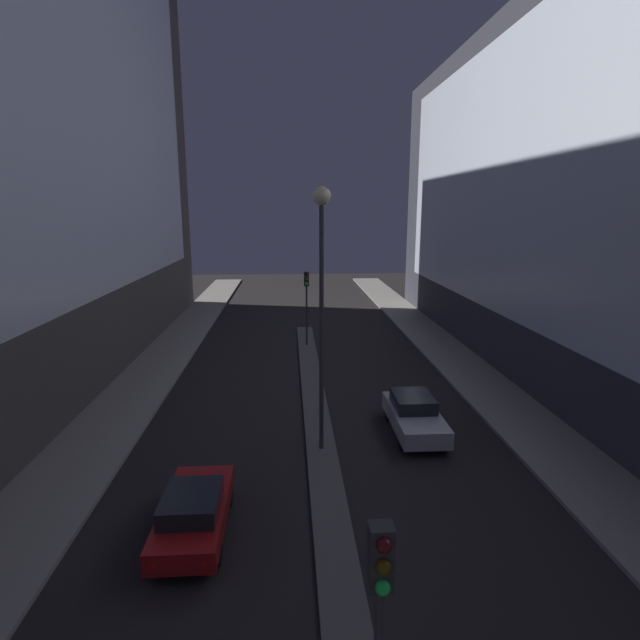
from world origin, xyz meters
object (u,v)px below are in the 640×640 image
at_px(street_lamp, 321,264).
at_px(car_right_lane, 414,415).
at_px(traffic_light_mid, 307,292).
at_px(traffic_light_near, 379,613).
at_px(car_left_lane, 194,511).

height_order(street_lamp, car_right_lane, street_lamp).
distance_m(traffic_light_mid, street_lamp, 14.74).
relative_size(traffic_light_near, street_lamp, 0.51).
relative_size(car_left_lane, car_right_lane, 0.96).
bearing_deg(traffic_light_mid, street_lamp, -90.00).
xyz_separation_m(traffic_light_near, car_right_lane, (3.79, 12.79, -2.84)).
bearing_deg(car_left_lane, street_lamp, 50.73).
xyz_separation_m(traffic_light_mid, car_right_lane, (3.79, -13.04, -2.84)).
relative_size(traffic_light_mid, car_left_lane, 1.15).
bearing_deg(traffic_light_near, car_right_lane, 73.51).
bearing_deg(traffic_light_near, street_lamp, 90.00).
xyz_separation_m(traffic_light_near, traffic_light_mid, (0.00, 25.83, 0.00)).
relative_size(street_lamp, car_left_lane, 2.26).
distance_m(traffic_light_near, street_lamp, 11.95).
bearing_deg(traffic_light_near, traffic_light_mid, 90.00).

